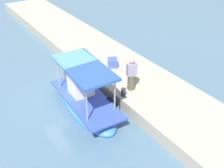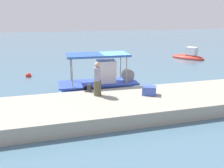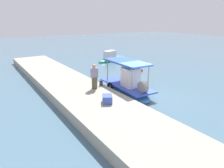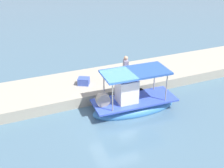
# 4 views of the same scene
# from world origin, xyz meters

# --- Properties ---
(ground_plane) EXTENTS (120.00, 120.00, 0.00)m
(ground_plane) POSITION_xyz_m (0.00, 0.00, 0.00)
(ground_plane) COLOR slate
(dock_quay) EXTENTS (36.00, 3.97, 0.67)m
(dock_quay) POSITION_xyz_m (0.00, -3.76, 0.34)
(dock_quay) COLOR #A09C8B
(dock_quay) RESTS_ON ground_plane
(main_fishing_boat) EXTENTS (5.19, 2.11, 2.84)m
(main_fishing_boat) POSITION_xyz_m (-1.39, -0.38, 0.49)
(main_fishing_boat) COLOR #397BC0
(main_fishing_boat) RESTS_ON ground_plane
(fisherman_near_bollard) EXTENTS (0.48, 0.55, 1.78)m
(fisherman_near_bollard) POSITION_xyz_m (-2.05, -2.79, 1.48)
(fisherman_near_bollard) COLOR brown
(fisherman_near_bollard) RESTS_ON dock_quay
(mooring_bollard) EXTENTS (0.24, 0.24, 0.42)m
(mooring_bollard) POSITION_xyz_m (-2.35, -2.07, 0.88)
(mooring_bollard) COLOR #2D2D33
(mooring_bollard) RESTS_ON dock_quay
(cargo_crate) EXTENTS (0.88, 0.83, 0.46)m
(cargo_crate) POSITION_xyz_m (0.63, -3.41, 0.90)
(cargo_crate) COLOR #3C55B5
(cargo_crate) RESTS_ON dock_quay
(marker_buoy) EXTENTS (0.46, 0.46, 0.46)m
(marker_buoy) POSITION_xyz_m (-6.03, 5.12, 0.09)
(marker_buoy) COLOR red
(marker_buoy) RESTS_ON ground_plane
(moored_boat_mid) EXTENTS (3.36, 4.01, 1.58)m
(moored_boat_mid) POSITION_xyz_m (11.01, 8.98, 0.25)
(moored_boat_mid) COLOR red
(moored_boat_mid) RESTS_ON ground_plane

